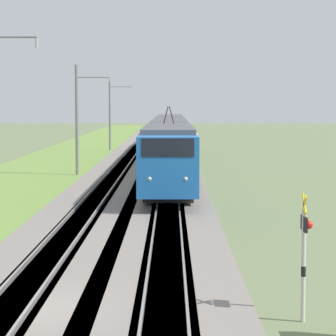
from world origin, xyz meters
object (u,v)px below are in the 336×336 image
(crossing_signal_far, at_px, (304,245))
(catenary_mast_mid, at_px, (78,119))
(catenary_mast_far, at_px, (110,114))
(passenger_train, at_px, (169,139))

(crossing_signal_far, xyz_separation_m, catenary_mast_mid, (38.70, 10.01, 2.29))
(crossing_signal_far, bearing_deg, catenary_mast_mid, 104.50)
(catenary_mast_far, bearing_deg, crossing_signal_far, -171.85)
(crossing_signal_far, height_order, catenary_mast_mid, catenary_mast_mid)
(catenary_mast_mid, xyz_separation_m, catenary_mast_far, (31.15, -0.00, -0.01))
(catenary_mast_mid, bearing_deg, crossing_signal_far, -165.50)
(passenger_train, height_order, crossing_signal_far, passenger_train)
(catenary_mast_far, bearing_deg, passenger_train, -163.94)
(passenger_train, distance_m, catenary_mast_far, 24.08)
(catenary_mast_mid, relative_size, catenary_mast_far, 1.00)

